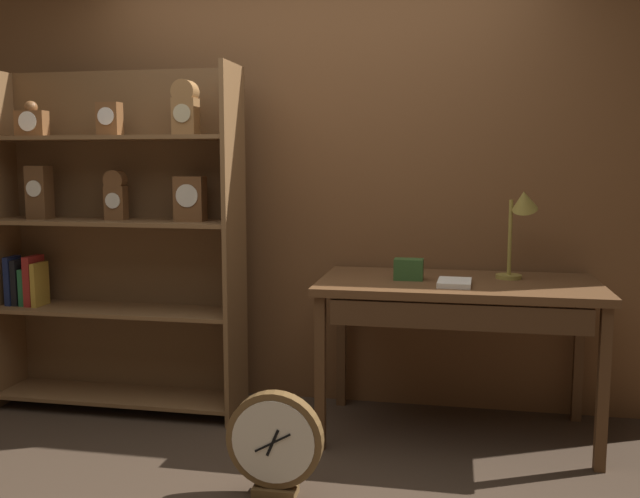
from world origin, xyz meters
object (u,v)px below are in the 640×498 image
at_px(toolbox_small, 409,269).
at_px(open_repair_manual, 454,283).
at_px(bookshelf, 114,241).
at_px(desk_lamp, 521,216).
at_px(round_clock_large, 275,443).
at_px(workbench, 458,298).

height_order(toolbox_small, open_repair_manual, toolbox_small).
distance_m(bookshelf, desk_lamp, 2.22).
bearing_deg(round_clock_large, bookshelf, 142.69).
bearing_deg(bookshelf, round_clock_large, -37.31).
distance_m(workbench, round_clock_large, 1.21).
height_order(desk_lamp, open_repair_manual, desk_lamp).
relative_size(toolbox_small, round_clock_large, 0.32).
distance_m(toolbox_small, round_clock_large, 1.15).
xyz_separation_m(toolbox_small, open_repair_manual, (0.23, -0.12, -0.04)).
height_order(toolbox_small, round_clock_large, toolbox_small).
height_order(bookshelf, workbench, bookshelf).
bearing_deg(desk_lamp, open_repair_manual, -145.79).
height_order(workbench, open_repair_manual, open_repair_manual).
distance_m(bookshelf, toolbox_small, 1.67).
xyz_separation_m(bookshelf, open_repair_manual, (1.90, -0.19, -0.15)).
bearing_deg(toolbox_small, open_repair_manual, -26.93).
xyz_separation_m(workbench, toolbox_small, (-0.25, 0.01, 0.14)).
distance_m(bookshelf, workbench, 1.93).
bearing_deg(desk_lamp, toolbox_small, -169.66).
bearing_deg(workbench, round_clock_large, -132.88).
bearing_deg(bookshelf, toolbox_small, -2.36).
height_order(desk_lamp, round_clock_large, desk_lamp).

